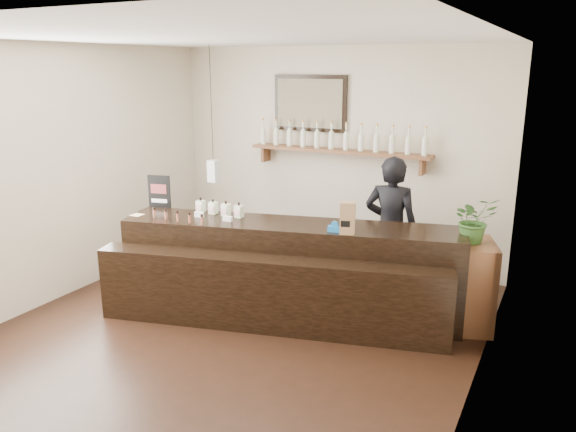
% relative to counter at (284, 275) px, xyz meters
% --- Properties ---
extents(ground, '(5.00, 5.00, 0.00)m').
position_rel_counter_xyz_m(ground, '(-0.25, -0.57, -0.46)').
color(ground, black).
rests_on(ground, ground).
extents(room_shell, '(5.00, 5.00, 5.00)m').
position_rel_counter_xyz_m(room_shell, '(-0.25, -0.57, 1.24)').
color(room_shell, beige).
rests_on(room_shell, ground).
extents(back_wall_decor, '(2.66, 0.96, 1.69)m').
position_rel_counter_xyz_m(back_wall_decor, '(-0.40, 1.80, 1.29)').
color(back_wall_decor, brown).
rests_on(back_wall_decor, ground).
extents(counter, '(3.57, 1.78, 1.15)m').
position_rel_counter_xyz_m(counter, '(0.00, 0.00, 0.00)').
color(counter, black).
rests_on(counter, ground).
extents(promo_sign, '(0.26, 0.08, 0.37)m').
position_rel_counter_xyz_m(promo_sign, '(-1.63, 0.04, 0.71)').
color(promo_sign, black).
rests_on(promo_sign, counter).
extents(paper_bag, '(0.17, 0.14, 0.31)m').
position_rel_counter_xyz_m(paper_bag, '(0.66, 0.05, 0.68)').
color(paper_bag, '#916846').
rests_on(paper_bag, counter).
extents(tape_dispenser, '(0.13, 0.07, 0.11)m').
position_rel_counter_xyz_m(tape_dispenser, '(0.53, 0.05, 0.56)').
color(tape_dispenser, '#1865AC').
rests_on(tape_dispenser, counter).
extents(side_cabinet, '(0.62, 0.72, 0.89)m').
position_rel_counter_xyz_m(side_cabinet, '(1.75, 0.64, -0.02)').
color(side_cabinet, brown).
rests_on(side_cabinet, ground).
extents(potted_plant, '(0.54, 0.53, 0.46)m').
position_rel_counter_xyz_m(potted_plant, '(1.75, 0.64, 0.66)').
color(potted_plant, '#335F26').
rests_on(potted_plant, side_cabinet).
extents(shopkeeper, '(0.69, 0.48, 1.84)m').
position_rel_counter_xyz_m(shopkeeper, '(0.82, 0.98, 0.46)').
color(shopkeeper, black).
rests_on(shopkeeper, ground).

